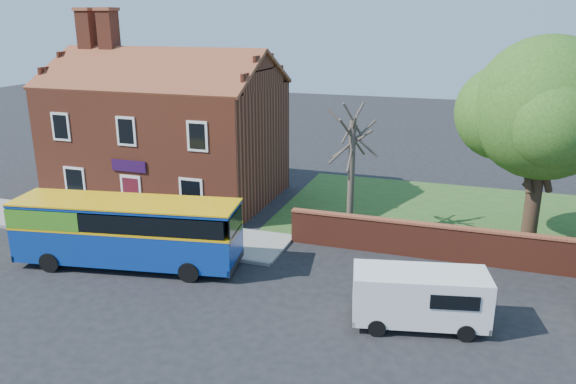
% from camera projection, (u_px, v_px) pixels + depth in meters
% --- Properties ---
extents(ground, '(120.00, 120.00, 0.00)m').
position_uv_depth(ground, '(182.00, 302.00, 20.73)').
color(ground, black).
rests_on(ground, ground).
extents(pavement, '(18.00, 3.50, 0.12)m').
position_uv_depth(pavement, '(114.00, 227.00, 28.05)').
color(pavement, gray).
rests_on(pavement, ground).
extents(kerb, '(18.00, 0.15, 0.14)m').
position_uv_depth(kerb, '(92.00, 239.00, 26.46)').
color(kerb, slate).
rests_on(kerb, ground).
extents(grass_strip, '(26.00, 12.00, 0.04)m').
position_uv_depth(grass_strip, '(534.00, 224.00, 28.56)').
color(grass_strip, '#426B28').
rests_on(grass_strip, ground).
extents(shop_building, '(12.30, 8.13, 10.50)m').
position_uv_depth(shop_building, '(168.00, 139.00, 32.28)').
color(shop_building, brown).
rests_on(shop_building, ground).
extents(boundary_wall, '(22.00, 0.38, 1.60)m').
position_uv_depth(boundary_wall, '(548.00, 255.00, 22.89)').
color(boundary_wall, maroon).
rests_on(boundary_wall, ground).
extents(bus, '(9.65, 3.89, 2.86)m').
position_uv_depth(bus, '(120.00, 229.00, 23.41)').
color(bus, navy).
rests_on(bus, ground).
extents(van_near, '(4.75, 2.68, 1.96)m').
position_uv_depth(van_near, '(420.00, 296.00, 18.86)').
color(van_near, white).
rests_on(van_near, ground).
extents(large_tree, '(7.75, 6.13, 9.46)m').
position_uv_depth(large_tree, '(546.00, 112.00, 24.01)').
color(large_tree, black).
rests_on(large_tree, ground).
extents(bare_tree, '(2.27, 2.71, 6.06)m').
position_uv_depth(bare_tree, '(351.00, 172.00, 26.48)').
color(bare_tree, '#4C4238').
rests_on(bare_tree, ground).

